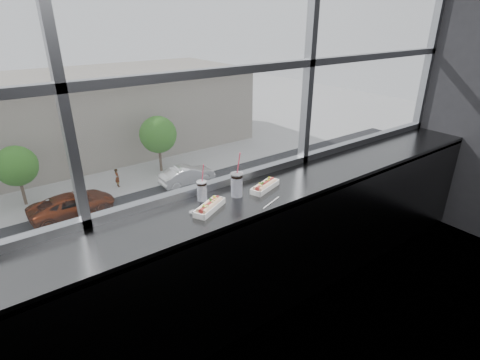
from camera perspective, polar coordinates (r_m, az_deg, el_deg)
wall_back_lower at (r=3.29m, az=-3.71°, el=-9.88°), size 6.00×0.00×6.00m
window_glass at (r=2.75m, az=-4.99°, el=22.24°), size 6.00×0.00×6.00m
window_mullions at (r=2.74m, az=-4.75°, el=22.24°), size 6.00×0.08×2.40m
counter at (r=2.83m, az=-0.94°, el=-3.62°), size 6.00×0.55×0.06m
counter_fascia at (r=2.94m, az=2.12°, el=-14.52°), size 6.00×0.04×1.04m
hotdog_tray_left at (r=2.67m, az=-4.65°, el=-4.02°), size 0.31×0.22×0.07m
hotdog_tray_right at (r=2.98m, az=3.84°, el=-0.88°), size 0.31×0.19×0.07m
soda_cup_left at (r=2.79m, az=-5.82°, el=-1.49°), size 0.08×0.08×0.29m
soda_cup_right at (r=2.83m, az=-0.50°, el=-0.53°), size 0.10×0.10×0.36m
loose_straw at (r=2.78m, az=4.80°, el=-3.43°), size 0.21×0.08×0.01m
wrapper at (r=2.65m, az=-7.05°, el=-4.77°), size 0.09×0.06×0.02m
street_asphalt at (r=26.04m, az=-28.18°, el=-10.15°), size 80.00×10.00×0.06m
far_sidewalk at (r=33.16m, az=-30.64°, el=-3.45°), size 80.00×6.00×0.04m
car_near_c at (r=22.02m, az=-31.48°, el=-13.91°), size 2.97×6.65×2.18m
car_far_b at (r=29.36m, az=-24.27°, el=-3.00°), size 3.15×6.68×2.17m
car_near_d at (r=24.26m, az=-6.57°, el=-6.68°), size 2.90×6.37×2.09m
car_far_c at (r=32.16m, az=-8.13°, el=1.20°), size 2.67×6.30×2.09m
car_near_e at (r=27.70m, az=5.44°, el=-2.36°), size 3.03×6.78×2.23m
pedestrian_d at (r=33.00m, az=-18.23°, el=0.59°), size 0.64×0.85×1.92m
tree_center at (r=32.04m, az=-30.93°, el=1.84°), size 3.01×3.01×4.70m
tree_right at (r=34.54m, az=-12.37°, el=6.77°), size 3.34×3.34×5.21m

